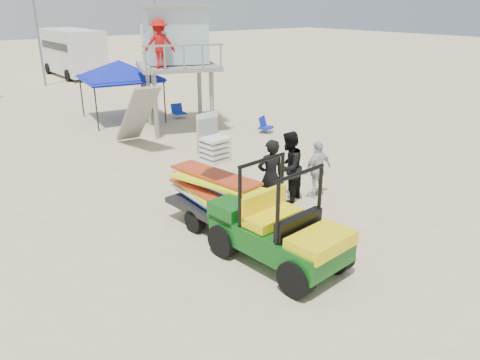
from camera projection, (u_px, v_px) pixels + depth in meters
ground at (318, 299)px, 8.48m from camera, size 140.00×140.00×0.00m
utility_cart at (280, 221)px, 9.30m from camera, size 1.65×2.90×2.11m
surf_trailer at (214, 186)px, 11.04m from camera, size 1.63×2.71×2.41m
man_left at (270, 177)px, 11.68m from camera, size 0.81×0.64×1.93m
man_mid at (289, 167)px, 12.35m from camera, size 1.16×1.06×1.94m
man_right at (318, 169)px, 12.70m from camera, size 0.94×0.39×1.60m
lifeguard_tower at (173, 40)px, 18.59m from camera, size 3.92×3.92×4.88m
canopy_blue at (119, 63)px, 20.57m from camera, size 3.56×3.56×3.08m
beach_chair_b at (264, 125)px, 19.30m from camera, size 0.71×0.79×0.64m
beach_chair_c at (178, 111)px, 21.78m from camera, size 0.58×0.62×0.64m
rv_mid_right at (73, 51)px, 33.51m from camera, size 2.64×7.00×3.25m
rv_far_right at (172, 43)px, 39.74m from camera, size 2.64×6.60×3.25m
light_pole_left at (36, 20)px, 28.81m from camera, size 0.14×0.14×8.00m
light_pole_right at (155, 17)px, 35.03m from camera, size 0.14×0.14×8.00m
distant_beachgoers at (146, 79)px, 27.26m from camera, size 7.00×13.54×1.73m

